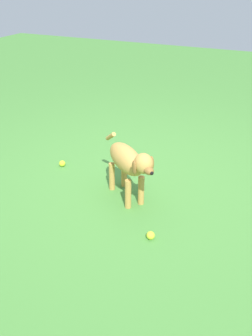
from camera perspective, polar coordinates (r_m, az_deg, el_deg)
ground at (r=3.47m, az=0.90°, el=-2.23°), size 14.00×14.00×0.00m
dog at (r=3.03m, az=0.42°, el=0.97°), size 0.57×0.69×0.57m
tennis_ball_0 at (r=3.79m, az=-10.26°, el=0.72°), size 0.07×0.07×0.07m
tennis_ball_1 at (r=2.78m, az=3.99°, el=-10.80°), size 0.07×0.07×0.07m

